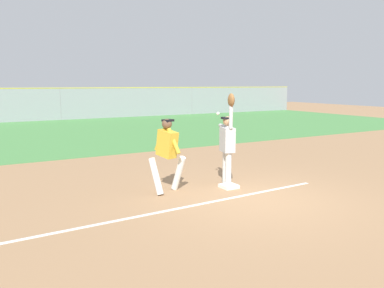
# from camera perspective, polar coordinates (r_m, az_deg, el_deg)

# --- Properties ---
(ground_plane) EXTENTS (67.89, 67.89, 0.00)m
(ground_plane) POSITION_cam_1_polar(r_m,az_deg,el_deg) (8.68, 9.29, -7.94)
(ground_plane) COLOR #A37A54
(outfield_grass) EXTENTS (42.01, 14.78, 0.01)m
(outfield_grass) POSITION_cam_1_polar(r_m,az_deg,el_deg) (21.24, -15.05, 1.86)
(outfield_grass) COLOR #4C8C47
(outfield_grass) RESTS_ON ground_plane
(chalk_foul_line) EXTENTS (11.99, 0.66, 0.01)m
(chalk_foul_line) POSITION_cam_1_polar(r_m,az_deg,el_deg) (7.11, -17.90, -12.07)
(chalk_foul_line) COLOR white
(chalk_foul_line) RESTS_ON ground_plane
(first_base) EXTENTS (0.38, 0.38, 0.08)m
(first_base) POSITION_cam_1_polar(r_m,az_deg,el_deg) (9.43, 5.50, -6.24)
(first_base) COLOR white
(first_base) RESTS_ON ground_plane
(fielder) EXTENTS (0.36, 0.89, 2.28)m
(fielder) POSITION_cam_1_polar(r_m,az_deg,el_deg) (9.42, 5.29, 0.46)
(fielder) COLOR silver
(fielder) RESTS_ON ground_plane
(runner) EXTENTS (0.85, 0.83, 1.72)m
(runner) POSITION_cam_1_polar(r_m,az_deg,el_deg) (8.80, -3.70, -0.93)
(runner) COLOR white
(runner) RESTS_ON ground_plane
(baseball) EXTENTS (0.07, 0.07, 0.07)m
(baseball) POSITION_cam_1_polar(r_m,az_deg,el_deg) (9.27, 3.87, 4.54)
(baseball) COLOR white
(outfield_fence) EXTENTS (42.09, 0.08, 2.24)m
(outfield_fence) POSITION_cam_1_polar(r_m,az_deg,el_deg) (28.34, -18.94, 5.64)
(outfield_fence) COLOR #93999E
(outfield_fence) RESTS_ON ground_plane
(parked_car_red) EXTENTS (4.50, 2.32, 1.25)m
(parked_car_red) POSITION_cam_1_polar(r_m,az_deg,el_deg) (30.77, -18.75, 5.04)
(parked_car_red) COLOR #B21E1E
(parked_car_red) RESTS_ON ground_plane
(parked_car_silver) EXTENTS (4.57, 2.45, 1.25)m
(parked_car_silver) POSITION_cam_1_polar(r_m,az_deg,el_deg) (31.54, -11.27, 5.42)
(parked_car_silver) COLOR #B7B7BC
(parked_car_silver) RESTS_ON ground_plane
(parked_car_black) EXTENTS (4.51, 2.34, 1.25)m
(parked_car_black) POSITION_cam_1_polar(r_m,az_deg,el_deg) (33.63, -2.65, 5.79)
(parked_car_black) COLOR black
(parked_car_black) RESTS_ON ground_plane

